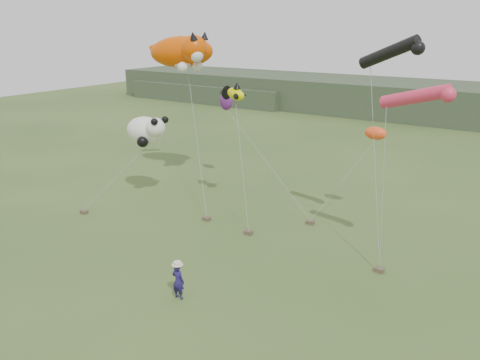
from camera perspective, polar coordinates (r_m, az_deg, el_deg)
name	(u,v)px	position (r m, az deg, el deg)	size (l,w,h in m)	color
ground	(204,277)	(20.92, -4.38, -11.75)	(120.00, 120.00, 0.00)	#385123
headland	(405,100)	(61.30, 19.44, 9.20)	(90.00, 13.00, 4.00)	#2D3D28
festival_attendant	(178,281)	(19.23, -7.55, -12.12)	(0.56, 0.37, 1.54)	navy
sandbag_anchors	(238,229)	(25.18, -0.20, -6.01)	(17.04, 6.13, 0.20)	brown
cat_kite	(184,52)	(31.77, -6.84, 15.26)	(5.92, 3.38, 2.52)	#D64600
fish_kite	(231,93)	(26.42, -1.10, 10.56)	(2.10, 1.38, 1.08)	#E1E002
tube_kites	(407,73)	(21.76, 19.67, 12.15)	(4.88, 3.21, 3.14)	black
panda_kite	(147,130)	(29.67, -11.31, 5.94)	(3.09, 2.00, 1.92)	white
misc_kites	(285,114)	(28.95, 5.56, 8.02)	(11.53, 1.55, 1.71)	#F84A1A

